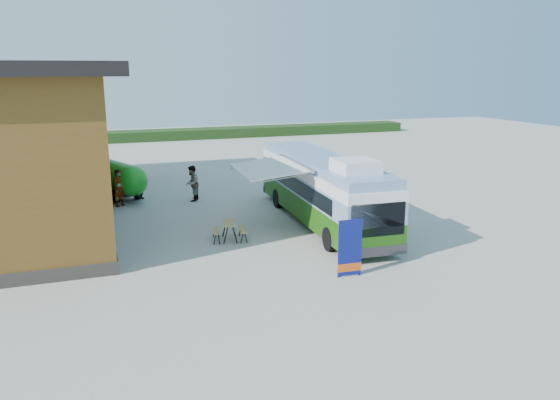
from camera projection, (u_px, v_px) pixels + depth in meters
name	position (u px, v px, depth m)	size (l,w,h in m)	color
ground	(286.00, 254.00, 21.85)	(100.00, 100.00, 0.00)	#BCB7AD
barn	(15.00, 145.00, 26.70)	(9.60, 21.20, 7.50)	brown
hedge	(233.00, 132.00, 59.12)	(40.00, 3.00, 1.00)	#264419
bus	(322.00, 187.00, 25.84)	(3.17, 12.10, 3.68)	#2F6010
awning	(272.00, 172.00, 24.67)	(3.02, 4.59, 0.54)	white
banner	(350.00, 253.00, 19.35)	(0.92, 0.21, 2.11)	navy
picnic_table	(230.00, 227.00, 23.53)	(1.63, 1.51, 0.81)	tan
person_a	(119.00, 188.00, 29.23)	(0.73, 0.48, 2.01)	#999999
person_b	(192.00, 183.00, 30.42)	(0.97, 0.76, 2.00)	#999999
slurry_tanker	(117.00, 177.00, 31.16)	(3.13, 5.33, 2.10)	#1B971E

